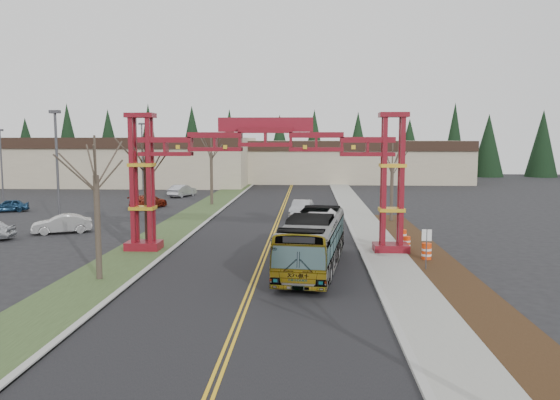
# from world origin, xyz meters

# --- Properties ---
(ground) EXTENTS (200.00, 200.00, 0.00)m
(ground) POSITION_xyz_m (0.00, 0.00, 0.00)
(ground) COLOR black
(ground) RESTS_ON ground
(road) EXTENTS (12.00, 110.00, 0.02)m
(road) POSITION_xyz_m (0.00, 25.00, 0.01)
(road) COLOR black
(road) RESTS_ON ground
(lane_line_left) EXTENTS (0.12, 100.00, 0.01)m
(lane_line_left) POSITION_xyz_m (-0.12, 25.00, 0.03)
(lane_line_left) COLOR gold
(lane_line_left) RESTS_ON road
(lane_line_right) EXTENTS (0.12, 100.00, 0.01)m
(lane_line_right) POSITION_xyz_m (0.12, 25.00, 0.03)
(lane_line_right) COLOR gold
(lane_line_right) RESTS_ON road
(curb_right) EXTENTS (0.30, 110.00, 0.15)m
(curb_right) POSITION_xyz_m (6.15, 25.00, 0.07)
(curb_right) COLOR #A7A6A1
(curb_right) RESTS_ON ground
(sidewalk_right) EXTENTS (2.60, 110.00, 0.14)m
(sidewalk_right) POSITION_xyz_m (7.60, 25.00, 0.08)
(sidewalk_right) COLOR gray
(sidewalk_right) RESTS_ON ground
(landscape_strip) EXTENTS (2.60, 50.00, 0.12)m
(landscape_strip) POSITION_xyz_m (10.20, 10.00, 0.06)
(landscape_strip) COLOR #321F10
(landscape_strip) RESTS_ON ground
(grass_median) EXTENTS (4.00, 110.00, 0.08)m
(grass_median) POSITION_xyz_m (-8.00, 25.00, 0.04)
(grass_median) COLOR #324522
(grass_median) RESTS_ON ground
(curb_left) EXTENTS (0.30, 110.00, 0.15)m
(curb_left) POSITION_xyz_m (-6.15, 25.00, 0.07)
(curb_left) COLOR #A7A6A1
(curb_left) RESTS_ON ground
(gateway_arch) EXTENTS (18.20, 1.60, 8.90)m
(gateway_arch) POSITION_xyz_m (0.00, 18.00, 5.98)
(gateway_arch) COLOR maroon
(gateway_arch) RESTS_ON ground
(retail_building_west) EXTENTS (46.00, 22.30, 7.50)m
(retail_building_west) POSITION_xyz_m (-30.00, 71.96, 3.76)
(retail_building_west) COLOR tan
(retail_building_west) RESTS_ON ground
(retail_building_east) EXTENTS (38.00, 20.30, 7.00)m
(retail_building_east) POSITION_xyz_m (10.00, 79.95, 3.51)
(retail_building_east) COLOR tan
(retail_building_east) RESTS_ON ground
(conifer_treeline) EXTENTS (116.10, 5.60, 13.00)m
(conifer_treeline) POSITION_xyz_m (0.25, 92.00, 6.49)
(conifer_treeline) COLOR black
(conifer_treeline) RESTS_ON ground
(transit_bus) EXTENTS (4.10, 11.51, 3.14)m
(transit_bus) POSITION_xyz_m (3.01, 13.37, 1.57)
(transit_bus) COLOR #A1A3A9
(transit_bus) RESTS_ON ground
(silver_sedan) EXTENTS (2.30, 4.92, 1.56)m
(silver_sedan) POSITION_xyz_m (2.08, 34.13, 0.78)
(silver_sedan) COLOR #A5A8AD
(silver_sedan) RESTS_ON ground
(parked_car_near_b) EXTENTS (4.61, 3.21, 1.44)m
(parked_car_near_b) POSITION_xyz_m (-16.31, 24.14, 0.72)
(parked_car_near_b) COLOR #B8B8B8
(parked_car_near_b) RESTS_ON ground
(parked_car_mid_a) EXTENTS (3.41, 5.35, 1.44)m
(parked_car_mid_a) POSITION_xyz_m (-14.18, 39.77, 0.72)
(parked_car_mid_a) COLOR maroon
(parked_car_mid_a) RESTS_ON ground
(parked_car_mid_b) EXTENTS (4.05, 2.83, 1.28)m
(parked_car_mid_b) POSITION_xyz_m (-27.30, 36.10, 0.64)
(parked_car_mid_b) COLOR navy
(parked_car_mid_b) RESTS_ON ground
(parked_car_far_a) EXTENTS (2.97, 4.93, 1.53)m
(parked_car_far_a) POSITION_xyz_m (-13.32, 51.51, 0.77)
(parked_car_far_a) COLOR #B2B3BB
(parked_car_far_a) RESTS_ON ground
(bare_tree_median_near) EXTENTS (3.05, 3.05, 7.43)m
(bare_tree_median_near) POSITION_xyz_m (-8.00, 10.39, 5.38)
(bare_tree_median_near) COLOR #382D26
(bare_tree_median_near) RESTS_ON ground
(bare_tree_median_mid) EXTENTS (3.40, 3.40, 7.66)m
(bare_tree_median_mid) POSITION_xyz_m (-8.00, 18.86, 5.39)
(bare_tree_median_mid) COLOR #382D26
(bare_tree_median_mid) RESTS_ON ground
(bare_tree_median_far) EXTENTS (3.31, 3.31, 7.94)m
(bare_tree_median_far) POSITION_xyz_m (-8.00, 42.96, 5.72)
(bare_tree_median_far) COLOR #382D26
(bare_tree_median_far) RESTS_ON ground
(bare_tree_right_far) EXTENTS (2.90, 2.90, 6.91)m
(bare_tree_right_far) POSITION_xyz_m (10.00, 31.41, 4.97)
(bare_tree_right_far) COLOR #382D26
(bare_tree_right_far) RESTS_ON ground
(light_pole_near) EXTENTS (0.83, 0.41, 9.55)m
(light_pole_near) POSITION_xyz_m (-17.50, 26.30, 5.52)
(light_pole_near) COLOR #3F3F44
(light_pole_near) RESTS_ON ground
(light_pole_mid) EXTENTS (0.73, 0.36, 8.39)m
(light_pole_mid) POSITION_xyz_m (-32.00, 43.32, 4.85)
(light_pole_mid) COLOR #3F3F44
(light_pole_mid) RESTS_ON ground
(light_pole_far) EXTENTS (0.83, 0.42, 9.58)m
(light_pole_far) POSITION_xyz_m (-21.22, 60.86, 5.54)
(light_pole_far) COLOR #3F3F44
(light_pole_far) RESTS_ON ground
(street_sign) EXTENTS (0.53, 0.08, 2.32)m
(street_sign) POSITION_xyz_m (9.23, 13.27, 1.67)
(street_sign) COLOR #3F3F44
(street_sign) RESTS_ON ground
(barrel_south) EXTENTS (0.58, 0.58, 1.08)m
(barrel_south) POSITION_xyz_m (9.79, 15.80, 0.54)
(barrel_south) COLOR #EC3E0D
(barrel_south) RESTS_ON ground
(barrel_mid) EXTENTS (0.49, 0.49, 0.90)m
(barrel_mid) POSITION_xyz_m (9.19, 19.07, 0.45)
(barrel_mid) COLOR #EC3E0D
(barrel_mid) RESTS_ON ground
(barrel_north) EXTENTS (0.53, 0.53, 0.97)m
(barrel_north) POSITION_xyz_m (9.31, 21.29, 0.49)
(barrel_north) COLOR #EC3E0D
(barrel_north) RESTS_ON ground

